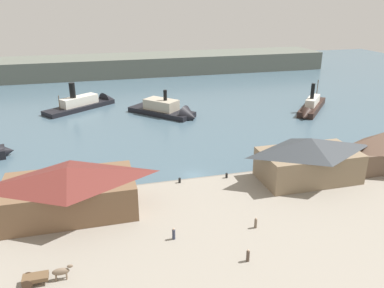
# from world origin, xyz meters

# --- Properties ---
(ground_plane) EXTENTS (320.00, 320.00, 0.00)m
(ground_plane) POSITION_xyz_m (0.00, 0.00, 0.00)
(ground_plane) COLOR #476070
(quay_promenade) EXTENTS (110.00, 36.00, 1.20)m
(quay_promenade) POSITION_xyz_m (0.00, -22.00, 0.60)
(quay_promenade) COLOR gray
(quay_promenade) RESTS_ON ground
(seawall_edge) EXTENTS (110.00, 0.80, 1.00)m
(seawall_edge) POSITION_xyz_m (0.00, -3.60, 0.50)
(seawall_edge) COLOR slate
(seawall_edge) RESTS_ON ground
(ferry_shed_west_terminal) EXTENTS (19.95, 11.46, 7.53)m
(ferry_shed_west_terminal) POSITION_xyz_m (-22.60, -10.23, 5.02)
(ferry_shed_west_terminal) COLOR brown
(ferry_shed_west_terminal) RESTS_ON quay_promenade
(ferry_shed_east_terminal) EXTENTS (17.81, 9.91, 7.96)m
(ferry_shed_east_terminal) POSITION_xyz_m (18.93, -9.35, 5.24)
(ferry_shed_east_terminal) COLOR #847056
(ferry_shed_east_terminal) RESTS_ON quay_promenade
(ferry_shed_customs_shed) EXTENTS (15.72, 7.48, 7.38)m
(ferry_shed_customs_shed) POSITION_xyz_m (35.11, -8.52, 4.95)
(ferry_shed_customs_shed) COLOR brown
(ferry_shed_customs_shed) RESTS_ON quay_promenade
(horse_cart) EXTENTS (5.76, 1.59, 1.87)m
(horse_cart) POSITION_xyz_m (-25.26, -25.99, 2.12)
(horse_cart) COLOR brown
(horse_cart) RESTS_ON quay_promenade
(pedestrian_walking_west) EXTENTS (0.43, 0.43, 1.74)m
(pedestrian_walking_west) POSITION_xyz_m (-0.79, -28.56, 1.99)
(pedestrian_walking_west) COLOR #4C3D33
(pedestrian_walking_west) RESTS_ON quay_promenade
(pedestrian_walking_east) EXTENTS (0.41, 0.41, 1.65)m
(pedestrian_walking_east) POSITION_xyz_m (3.24, -21.81, 1.95)
(pedestrian_walking_east) COLOR #6B5B4C
(pedestrian_walking_east) RESTS_ON quay_promenade
(pedestrian_standing_center) EXTENTS (0.43, 0.43, 1.73)m
(pedestrian_standing_center) POSITION_xyz_m (-8.83, -21.48, 1.99)
(pedestrian_standing_center) COLOR #33384C
(pedestrian_standing_center) RESTS_ON quay_promenade
(mooring_post_east) EXTENTS (0.44, 0.44, 0.90)m
(mooring_post_east) POSITION_xyz_m (-4.07, -4.82, 1.65)
(mooring_post_east) COLOR black
(mooring_post_east) RESTS_ON quay_promenade
(mooring_post_west) EXTENTS (0.44, 0.44, 0.90)m
(mooring_post_west) POSITION_xyz_m (4.80, -5.11, 1.65)
(mooring_post_west) COLOR black
(mooring_post_west) RESTS_ON quay_promenade
(ferry_near_quay) EXTENTS (18.73, 20.24, 9.78)m
(ferry_near_quay) POSITION_xyz_m (45.63, 33.67, 1.39)
(ferry_near_quay) COLOR black
(ferry_near_quay) RESTS_ON ground
(ferry_moored_east) EXTENTS (19.63, 20.65, 9.88)m
(ferry_moored_east) POSITION_xyz_m (3.52, 40.69, 1.43)
(ferry_moored_east) COLOR black
(ferry_moored_east) RESTS_ON ground
(ferry_moored_west) EXTENTS (23.45, 19.11, 10.57)m
(ferry_moored_west) POSITION_xyz_m (-19.33, 56.60, 1.39)
(ferry_moored_west) COLOR black
(ferry_moored_west) RESTS_ON ground
(far_headland) EXTENTS (180.00, 24.00, 8.00)m
(far_headland) POSITION_xyz_m (0.00, 110.00, 4.00)
(far_headland) COLOR #60665B
(far_headland) RESTS_ON ground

